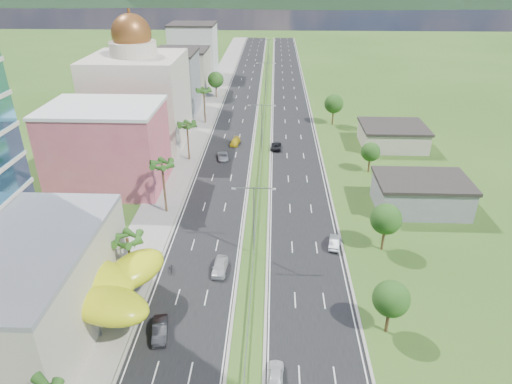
# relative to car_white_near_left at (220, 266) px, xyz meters

# --- Properties ---
(ground) EXTENTS (500.00, 500.00, 0.00)m
(ground) POSITION_rel_car_white_near_left_xyz_m (4.50, -5.59, -0.85)
(ground) COLOR #2D5119
(ground) RESTS_ON ground
(road_left) EXTENTS (11.00, 260.00, 0.04)m
(road_left) POSITION_rel_car_white_near_left_xyz_m (-3.00, 84.41, -0.83)
(road_left) COLOR black
(road_left) RESTS_ON ground
(road_right) EXTENTS (11.00, 260.00, 0.04)m
(road_right) POSITION_rel_car_white_near_left_xyz_m (12.00, 84.41, -0.83)
(road_right) COLOR black
(road_right) RESTS_ON ground
(sidewalk_left) EXTENTS (7.00, 260.00, 0.12)m
(sidewalk_left) POSITION_rel_car_white_near_left_xyz_m (-12.50, 84.41, -0.79)
(sidewalk_left) COLOR gray
(sidewalk_left) RESTS_ON ground
(median_guardrail) EXTENTS (0.10, 216.06, 0.76)m
(median_guardrail) POSITION_rel_car_white_near_left_xyz_m (4.50, 66.40, -0.23)
(median_guardrail) COLOR gray
(median_guardrail) RESTS_ON ground
(streetlight_median_b) EXTENTS (6.04, 0.25, 11.00)m
(streetlight_median_b) POSITION_rel_car_white_near_left_xyz_m (4.50, 4.41, 5.90)
(streetlight_median_b) COLOR gray
(streetlight_median_b) RESTS_ON ground
(streetlight_median_c) EXTENTS (6.04, 0.25, 11.00)m
(streetlight_median_c) POSITION_rel_car_white_near_left_xyz_m (4.50, 44.41, 5.90)
(streetlight_median_c) COLOR gray
(streetlight_median_c) RESTS_ON ground
(streetlight_median_d) EXTENTS (6.04, 0.25, 11.00)m
(streetlight_median_d) POSITION_rel_car_white_near_left_xyz_m (4.50, 89.41, 5.90)
(streetlight_median_d) COLOR gray
(streetlight_median_d) RESTS_ON ground
(streetlight_median_e) EXTENTS (6.04, 0.25, 11.00)m
(streetlight_median_e) POSITION_rel_car_white_near_left_xyz_m (4.50, 134.41, 5.90)
(streetlight_median_e) COLOR gray
(streetlight_median_e) RESTS_ON ground
(lime_canopy) EXTENTS (18.00, 15.00, 7.40)m
(lime_canopy) POSITION_rel_car_white_near_left_xyz_m (-15.49, -9.59, 4.14)
(lime_canopy) COLOR #C8D314
(lime_canopy) RESTS_ON ground
(pink_shophouse) EXTENTS (20.00, 15.00, 15.00)m
(pink_shophouse) POSITION_rel_car_white_near_left_xyz_m (-23.50, 26.41, 6.65)
(pink_shophouse) COLOR #BE4E60
(pink_shophouse) RESTS_ON ground
(domed_building) EXTENTS (20.00, 20.00, 28.70)m
(domed_building) POSITION_rel_car_white_near_left_xyz_m (-23.50, 49.41, 10.51)
(domed_building) COLOR beige
(domed_building) RESTS_ON ground
(midrise_grey) EXTENTS (16.00, 15.00, 16.00)m
(midrise_grey) POSITION_rel_car_white_near_left_xyz_m (-22.50, 74.41, 7.15)
(midrise_grey) COLOR gray
(midrise_grey) RESTS_ON ground
(midrise_beige) EXTENTS (16.00, 15.00, 13.00)m
(midrise_beige) POSITION_rel_car_white_near_left_xyz_m (-22.50, 96.41, 5.65)
(midrise_beige) COLOR #BDB19C
(midrise_beige) RESTS_ON ground
(midrise_white) EXTENTS (16.00, 15.00, 18.00)m
(midrise_white) POSITION_rel_car_white_near_left_xyz_m (-22.50, 119.41, 8.15)
(midrise_white) COLOR silver
(midrise_white) RESTS_ON ground
(shed_near) EXTENTS (15.00, 10.00, 5.00)m
(shed_near) POSITION_rel_car_white_near_left_xyz_m (32.50, 19.41, 1.65)
(shed_near) COLOR gray
(shed_near) RESTS_ON ground
(shed_far) EXTENTS (14.00, 12.00, 4.40)m
(shed_far) POSITION_rel_car_white_near_left_xyz_m (34.50, 49.41, 1.35)
(shed_far) COLOR #BDB19C
(shed_far) RESTS_ON ground
(palm_tree_b) EXTENTS (3.60, 3.60, 8.10)m
(palm_tree_b) POSITION_rel_car_white_near_left_xyz_m (-11.00, -3.59, 6.22)
(palm_tree_b) COLOR #47301C
(palm_tree_b) RESTS_ON ground
(palm_tree_c) EXTENTS (3.60, 3.60, 9.60)m
(palm_tree_c) POSITION_rel_car_white_near_left_xyz_m (-11.00, 16.41, 7.65)
(palm_tree_c) COLOR #47301C
(palm_tree_c) RESTS_ON ground
(palm_tree_d) EXTENTS (3.60, 3.60, 8.60)m
(palm_tree_d) POSITION_rel_car_white_near_left_xyz_m (-11.00, 39.41, 6.70)
(palm_tree_d) COLOR #47301C
(palm_tree_d) RESTS_ON ground
(palm_tree_e) EXTENTS (3.60, 3.60, 9.40)m
(palm_tree_e) POSITION_rel_car_white_near_left_xyz_m (-11.00, 64.41, 7.46)
(palm_tree_e) COLOR #47301C
(palm_tree_e) RESTS_ON ground
(leafy_tree_lfar) EXTENTS (4.90, 4.90, 8.05)m
(leafy_tree_lfar) POSITION_rel_car_white_near_left_xyz_m (-11.00, 89.41, 4.73)
(leafy_tree_lfar) COLOR #47301C
(leafy_tree_lfar) RESTS_ON ground
(leafy_tree_ra) EXTENTS (4.20, 4.20, 6.90)m
(leafy_tree_ra) POSITION_rel_car_white_near_left_xyz_m (20.50, -10.59, 3.93)
(leafy_tree_ra) COLOR #47301C
(leafy_tree_ra) RESTS_ON ground
(leafy_tree_rb) EXTENTS (4.55, 4.55, 7.47)m
(leafy_tree_rb) POSITION_rel_car_white_near_left_xyz_m (23.50, 6.41, 4.33)
(leafy_tree_rb) COLOR #47301C
(leafy_tree_rb) RESTS_ON ground
(leafy_tree_rc) EXTENTS (3.85, 3.85, 6.33)m
(leafy_tree_rc) POSITION_rel_car_white_near_left_xyz_m (26.50, 34.41, 3.53)
(leafy_tree_rc) COLOR #47301C
(leafy_tree_rc) RESTS_ON ground
(leafy_tree_rd) EXTENTS (4.90, 4.90, 8.05)m
(leafy_tree_rd) POSITION_rel_car_white_near_left_xyz_m (22.50, 64.41, 4.73)
(leafy_tree_rd) COLOR #47301C
(leafy_tree_rd) RESTS_ON ground
(mountain_ridge) EXTENTS (860.00, 140.00, 90.00)m
(mountain_ridge) POSITION_rel_car_white_near_left_xyz_m (64.50, 444.41, -0.85)
(mountain_ridge) COLOR black
(mountain_ridge) RESTS_ON ground
(car_white_near_left) EXTENTS (2.12, 4.81, 1.61)m
(car_white_near_left) POSITION_rel_car_white_near_left_xyz_m (0.00, 0.00, 0.00)
(car_white_near_left) COLOR silver
(car_white_near_left) RESTS_ON road_left
(car_dark_left) EXTENTS (2.38, 4.90, 1.55)m
(car_dark_left) POSITION_rel_car_white_near_left_xyz_m (-5.49, -12.28, -0.03)
(car_dark_left) COLOR black
(car_dark_left) RESTS_ON road_left
(car_silver_mid_left) EXTENTS (2.91, 4.94, 1.29)m
(car_silver_mid_left) POSITION_rel_car_white_near_left_xyz_m (-3.71, 39.84, -0.16)
(car_silver_mid_left) COLOR #A9ACB0
(car_silver_mid_left) RESTS_ON road_left
(car_yellow_far_left) EXTENTS (2.46, 4.74, 1.31)m
(car_yellow_far_left) POSITION_rel_car_white_near_left_xyz_m (-1.79, 48.83, -0.15)
(car_yellow_far_left) COLOR gold
(car_yellow_far_left) RESTS_ON road_left
(car_white_near_right) EXTENTS (1.88, 4.17, 1.39)m
(car_white_near_right) POSITION_rel_car_white_near_left_xyz_m (7.70, -18.03, -0.11)
(car_white_near_right) COLOR silver
(car_white_near_right) RESTS_ON road_right
(car_silver_right) EXTENTS (2.21, 4.55, 1.44)m
(car_silver_right) POSITION_rel_car_white_near_left_xyz_m (16.50, 6.93, -0.09)
(car_silver_right) COLOR #AEB0B6
(car_silver_right) RESTS_ON road_right
(car_dark_far_right) EXTENTS (2.59, 5.10, 1.38)m
(car_dark_far_right) POSITION_rel_car_white_near_left_xyz_m (7.70, 46.36, -0.12)
(car_dark_far_right) COLOR black
(car_dark_far_right) RESTS_ON road_right
(motorcycle) EXTENTS (0.93, 2.12, 1.31)m
(motorcycle) POSITION_rel_car_white_near_left_xyz_m (-6.72, -0.20, -0.15)
(motorcycle) COLOR black
(motorcycle) RESTS_ON road_left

